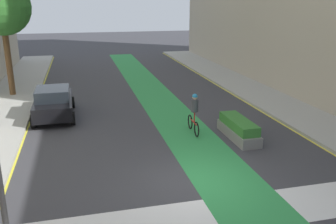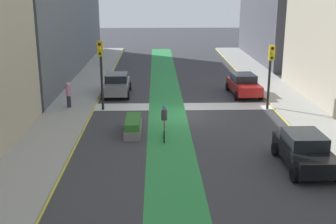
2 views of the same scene
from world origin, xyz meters
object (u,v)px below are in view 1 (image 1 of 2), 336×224
Objects in this scene: car_black_left_far at (54,102)px; median_planter at (238,129)px; cyclist_in_lane at (194,113)px; street_tree_near at (2,7)px.

median_planter is (7.92, -4.93, -0.40)m from car_black_left_far.
cyclist_in_lane is (6.21, -3.93, 0.17)m from car_black_left_far.
cyclist_in_lane reaches higher than car_black_left_far.
street_tree_near reaches higher than cyclist_in_lane.
car_black_left_far is 1.50× the size of median_planter.
median_planter is at bearing -31.93° from car_black_left_far.
street_tree_near is (-8.94, 8.89, 4.39)m from cyclist_in_lane.
car_black_left_far is at bearing 147.66° from cyclist_in_lane.
street_tree_near is at bearing 137.11° from median_planter.
street_tree_near reaches higher than car_black_left_far.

